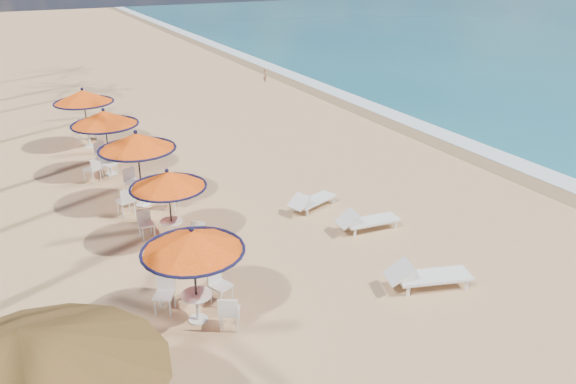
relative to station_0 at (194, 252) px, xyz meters
name	(u,v)px	position (x,y,z in m)	size (l,w,h in m)	color
ground	(383,265)	(5.17, 0.06, -1.73)	(160.00, 160.00, 0.00)	tan
foam_strip	(418,125)	(14.47, 10.06, -1.73)	(1.20, 140.00, 0.04)	white
wetsand_band	(403,128)	(13.57, 10.06, -1.73)	(1.40, 140.00, 0.02)	olive
station_0	(194,252)	(0.00, 0.00, 0.00)	(2.27, 2.27, 2.37)	black
station_1	(168,187)	(0.54, 3.91, -0.02)	(2.16, 2.16, 2.25)	black
station_2	(138,151)	(0.38, 6.82, 0.15)	(2.47, 2.55, 2.58)	black
station_3	(104,126)	(-0.06, 10.21, 0.13)	(2.44, 2.57, 2.55)	black
station_4	(84,101)	(-0.16, 13.99, 0.22)	(2.45, 2.47, 2.56)	black
lounger_near	(425,275)	(5.41, -1.31, -1.37)	(2.25, 1.27, 0.77)	white
lounger_mid	(366,220)	(5.89, 1.97, -1.41)	(2.01, 0.80, 0.70)	white
lounger_far	(311,201)	(5.16, 4.02, -1.43)	(1.92, 1.16, 0.66)	white
palapa	(25,358)	(-3.44, -3.19, 0.81)	(3.98, 3.98, 3.04)	brown
person	(265,75)	(11.95, 22.21, -1.29)	(0.33, 0.21, 0.89)	#8E5A48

